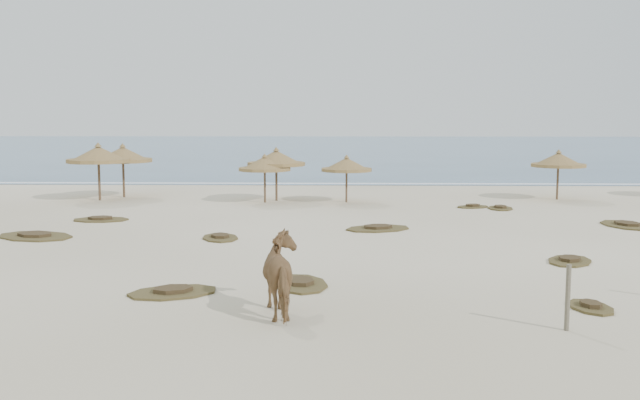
% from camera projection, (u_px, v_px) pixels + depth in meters
% --- Properties ---
extents(ground, '(160.00, 160.00, 0.00)m').
position_uv_depth(ground, '(331.00, 275.00, 19.64)').
color(ground, beige).
rests_on(ground, ground).
extents(ocean, '(200.00, 100.00, 0.01)m').
position_uv_depth(ocean, '(337.00, 148.00, 94.08)').
color(ocean, navy).
rests_on(ocean, ground).
extents(foam_line, '(70.00, 0.60, 0.01)m').
position_uv_depth(foam_line, '(335.00, 184.00, 45.44)').
color(foam_line, white).
rests_on(foam_line, ground).
extents(palapa_0, '(3.46, 3.46, 2.89)m').
position_uv_depth(palapa_0, '(123.00, 155.00, 37.90)').
color(palapa_0, brown).
rests_on(palapa_0, ground).
extents(palapa_1, '(3.78, 3.78, 2.99)m').
position_uv_depth(palapa_1, '(98.00, 155.00, 36.53)').
color(palapa_1, brown).
rests_on(palapa_1, ground).
extents(palapa_2, '(3.71, 3.71, 2.77)m').
position_uv_depth(palapa_2, '(276.00, 159.00, 36.38)').
color(palapa_2, brown).
rests_on(palapa_2, ground).
extents(palapa_3, '(2.84, 2.84, 2.47)m').
position_uv_depth(palapa_3, '(265.00, 165.00, 35.62)').
color(palapa_3, brown).
rests_on(palapa_3, ground).
extents(palapa_4, '(2.59, 2.59, 2.41)m').
position_uv_depth(palapa_4, '(347.00, 165.00, 35.74)').
color(palapa_4, brown).
rests_on(palapa_4, ground).
extents(palapa_5, '(3.29, 3.29, 2.62)m').
position_uv_depth(palapa_5, '(558.00, 161.00, 36.86)').
color(palapa_5, brown).
rests_on(palapa_5, ground).
extents(horse, '(1.50, 2.29, 1.78)m').
position_uv_depth(horse, '(285.00, 275.00, 15.68)').
color(horse, brown).
rests_on(horse, ground).
extents(fence_post_near, '(0.11, 0.11, 1.38)m').
position_uv_depth(fence_post_near, '(568.00, 298.00, 14.51)').
color(fence_post_near, '#6F6653').
rests_on(fence_post_near, ground).
extents(scrub_1, '(3.56, 3.00, 0.16)m').
position_uv_depth(scrub_1, '(35.00, 236.00, 25.70)').
color(scrub_1, '#504523').
rests_on(scrub_1, ground).
extents(scrub_2, '(1.76, 2.21, 0.16)m').
position_uv_depth(scrub_2, '(220.00, 237.00, 25.39)').
color(scrub_2, '#504523').
rests_on(scrub_2, ground).
extents(scrub_3, '(3.04, 2.54, 0.16)m').
position_uv_depth(scrub_3, '(378.00, 228.00, 27.44)').
color(scrub_3, '#504523').
rests_on(scrub_3, ground).
extents(scrub_4, '(1.97, 2.26, 0.16)m').
position_uv_depth(scrub_4, '(570.00, 260.00, 21.35)').
color(scrub_4, '#504523').
rests_on(scrub_4, ground).
extents(scrub_5, '(2.22, 2.97, 0.16)m').
position_uv_depth(scrub_5, '(627.00, 225.00, 28.26)').
color(scrub_5, '#504523').
rests_on(scrub_5, ground).
extents(scrub_6, '(2.36, 1.56, 0.16)m').
position_uv_depth(scrub_6, '(101.00, 219.00, 29.77)').
color(scrub_6, '#504523').
rests_on(scrub_6, ground).
extents(scrub_7, '(1.38, 1.91, 0.16)m').
position_uv_depth(scrub_7, '(500.00, 208.00, 33.40)').
color(scrub_7, '#504523').
rests_on(scrub_7, ground).
extents(scrub_9, '(1.80, 2.40, 0.16)m').
position_uv_depth(scrub_9, '(300.00, 283.00, 18.46)').
color(scrub_9, '#504523').
rests_on(scrub_9, ground).
extents(scrub_10, '(1.87, 1.56, 0.16)m').
position_uv_depth(scrub_10, '(473.00, 206.00, 33.91)').
color(scrub_10, '#504523').
rests_on(scrub_10, ground).
extents(scrub_11, '(2.61, 2.17, 0.16)m').
position_uv_depth(scrub_11, '(173.00, 292.00, 17.59)').
color(scrub_11, '#504523').
rests_on(scrub_11, ground).
extents(scrub_12, '(1.10, 1.51, 0.16)m').
position_uv_depth(scrub_12, '(591.00, 306.00, 16.23)').
color(scrub_12, '#504523').
rests_on(scrub_12, ground).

